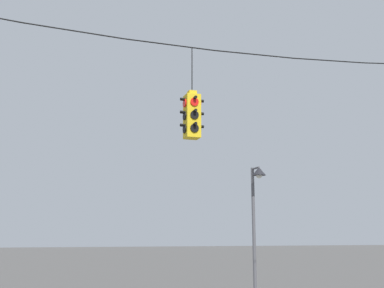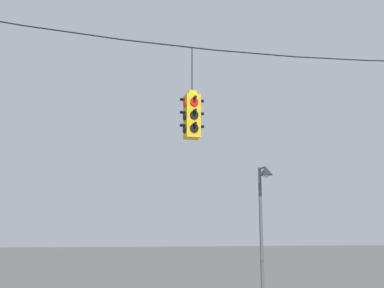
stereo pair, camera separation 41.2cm
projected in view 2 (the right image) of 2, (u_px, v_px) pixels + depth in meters
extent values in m
cylinder|color=black|center=(75.00, 33.00, 10.88)|extent=(2.22, 0.03, 0.10)
cylinder|color=black|center=(170.00, 45.00, 11.49)|extent=(2.22, 0.03, 0.03)
cylinder|color=black|center=(256.00, 54.00, 12.11)|extent=(2.22, 0.03, 0.10)
cylinder|color=black|center=(333.00, 59.00, 12.74)|extent=(2.22, 0.03, 0.17)
cube|color=yellow|center=(192.00, 117.00, 11.31)|extent=(0.34, 0.34, 1.04)
cube|color=yellow|center=(192.00, 93.00, 11.42)|extent=(0.19, 0.19, 0.10)
cylinder|color=black|center=(192.00, 69.00, 11.53)|extent=(0.02, 0.02, 1.10)
cylinder|color=red|center=(194.00, 102.00, 11.20)|extent=(0.20, 0.03, 0.20)
cylinder|color=black|center=(195.00, 98.00, 11.17)|extent=(0.07, 0.12, 0.07)
cylinder|color=black|center=(194.00, 115.00, 11.14)|extent=(0.20, 0.03, 0.20)
cylinder|color=black|center=(195.00, 111.00, 11.11)|extent=(0.07, 0.12, 0.07)
cylinder|color=black|center=(194.00, 128.00, 11.08)|extent=(0.20, 0.03, 0.20)
cylinder|color=black|center=(195.00, 124.00, 11.05)|extent=(0.07, 0.12, 0.07)
cylinder|color=red|center=(190.00, 106.00, 11.54)|extent=(0.20, 0.03, 0.20)
cylinder|color=black|center=(189.00, 103.00, 11.60)|extent=(0.07, 0.12, 0.07)
cylinder|color=black|center=(190.00, 118.00, 11.48)|extent=(0.20, 0.03, 0.20)
cylinder|color=black|center=(189.00, 115.00, 11.54)|extent=(0.07, 0.12, 0.07)
cylinder|color=black|center=(190.00, 131.00, 11.43)|extent=(0.20, 0.03, 0.20)
cylinder|color=black|center=(189.00, 128.00, 11.49)|extent=(0.07, 0.12, 0.07)
cylinder|color=red|center=(184.00, 103.00, 11.32)|extent=(0.03, 0.20, 0.20)
cylinder|color=black|center=(183.00, 99.00, 11.32)|extent=(0.12, 0.07, 0.07)
cylinder|color=black|center=(184.00, 116.00, 11.26)|extent=(0.03, 0.20, 0.20)
cylinder|color=black|center=(183.00, 112.00, 11.26)|extent=(0.12, 0.07, 0.07)
cylinder|color=black|center=(184.00, 129.00, 11.20)|extent=(0.03, 0.20, 0.20)
cylinder|color=black|center=(183.00, 125.00, 11.20)|extent=(0.12, 0.07, 0.07)
cylinder|color=red|center=(199.00, 104.00, 11.42)|extent=(0.03, 0.20, 0.20)
cylinder|color=black|center=(201.00, 101.00, 11.45)|extent=(0.12, 0.07, 0.07)
cylinder|color=black|center=(199.00, 117.00, 11.36)|extent=(0.03, 0.20, 0.20)
cylinder|color=black|center=(201.00, 114.00, 11.39)|extent=(0.12, 0.07, 0.07)
cylinder|color=black|center=(200.00, 130.00, 11.30)|extent=(0.03, 0.20, 0.20)
cylinder|color=black|center=(201.00, 127.00, 11.33)|extent=(0.12, 0.07, 0.07)
cylinder|color=#515156|center=(261.00, 234.00, 17.33)|extent=(0.12, 0.12, 4.84)
cylinder|color=#515156|center=(263.00, 168.00, 17.52)|extent=(0.07, 0.54, 0.07)
cone|color=#232328|center=(266.00, 171.00, 17.24)|extent=(0.49, 0.49, 0.30)
sphere|color=silver|center=(266.00, 175.00, 17.21)|extent=(0.22, 0.22, 0.22)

